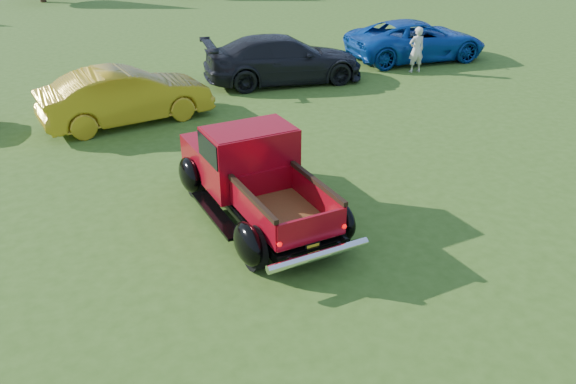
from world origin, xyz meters
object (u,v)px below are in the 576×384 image
Objects in this scene: show_car_blue at (416,40)px; pickup_truck at (250,172)px; spectator at (416,50)px; show_car_yellow at (126,96)px; show_car_grey at (284,59)px.

pickup_truck is at bearing 136.61° from show_car_blue.
spectator is at bearing 35.40° from pickup_truck.
show_car_blue is (10.99, 2.79, -0.00)m from show_car_yellow.
show_car_yellow is 2.86× the size of spectator.
pickup_truck is 12.92m from show_car_blue.
show_car_yellow is 0.85× the size of show_car_grey.
spectator is (4.68, -0.63, 0.02)m from show_car_grey.
pickup_truck is 6.04m from show_car_yellow.
show_car_yellow is at bearing 12.34° from spectator.
show_car_blue is at bearing -74.57° from show_car_grey.
show_car_grey is 0.99× the size of show_car_blue.
pickup_truck reaches higher than show_car_blue.
pickup_truck is 1.04× the size of show_car_yellow.
show_car_grey is (3.90, 7.82, -0.04)m from pickup_truck.
show_car_yellow is at bearing 108.76° from show_car_blue.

